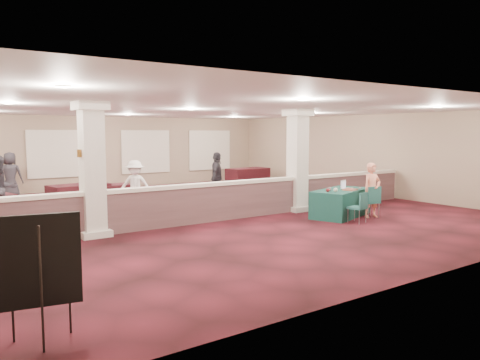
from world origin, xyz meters
TOP-DOWN VIEW (x-y plane):
  - ground at (0.00, 0.00)m, footprint 16.00×16.00m
  - wall_back at (0.00, 8.00)m, footprint 16.00×0.04m
  - wall_front at (0.00, -8.00)m, footprint 16.00×0.04m
  - wall_right at (8.00, 0.00)m, footprint 0.04×16.00m
  - ceiling at (0.00, 0.00)m, footprint 16.00×16.00m
  - partition_wall at (0.00, -1.50)m, footprint 15.60×0.28m
  - column_left at (-3.50, -1.50)m, footprint 0.72×0.72m
  - column_right at (3.00, -1.50)m, footprint 0.72×0.72m
  - sconce_left at (-3.78, -1.50)m, footprint 0.12×0.12m
  - sconce_right at (-3.22, -1.50)m, footprint 0.12×0.12m
  - near_table at (3.38, -3.00)m, footprint 2.30×1.66m
  - conf_chair_main at (3.98, -3.66)m, footprint 0.54×0.55m
  - conf_chair_side at (3.02, -4.04)m, footprint 0.50×0.50m
  - easel_board at (-5.83, -6.91)m, footprint 0.90×0.51m
  - woman at (4.00, -3.65)m, footprint 0.64×0.48m
  - far_table_front_center at (-0.35, 0.30)m, footprint 1.92×1.37m
  - far_table_front_right at (6.50, 0.30)m, footprint 2.01×1.07m
  - far_table_back_left at (-2.50, 3.20)m, footprint 2.03×1.27m
  - far_table_back_center at (-1.53, 3.20)m, footprint 1.76×0.99m
  - far_table_back_right at (6.04, 5.37)m, footprint 2.05×1.11m
  - attendee_a at (-5.04, 1.67)m, footprint 0.98×0.68m
  - attendee_b at (-1.22, 1.48)m, footprint 1.13×0.91m
  - attendee_c at (1.87, 1.50)m, footprint 1.06×1.13m
  - attendee_d at (-4.00, 6.79)m, footprint 0.99×0.81m
  - laptop_base at (3.71, -2.95)m, footprint 0.42×0.36m
  - laptop_screen at (3.67, -2.83)m, footprint 0.35×0.13m
  - screen_glow at (3.67, -2.83)m, footprint 0.31×0.11m
  - knitting at (3.52, -3.24)m, footprint 0.52×0.45m
  - yarn_cream at (2.84, -3.30)m, footprint 0.12×0.12m
  - yarn_red at (2.64, -3.20)m, footprint 0.11×0.11m
  - yarn_grey at (2.87, -3.04)m, footprint 0.11×0.11m
  - scissors at (4.15, -3.06)m, footprint 0.13×0.07m

SIDE VIEW (x-z plane):
  - ground at x=0.00m, z-range 0.00..0.00m
  - far_table_back_center at x=-1.53m, z-range 0.00..0.69m
  - far_table_front_center at x=-0.35m, z-range 0.00..0.70m
  - far_table_back_left at x=-2.50m, z-range 0.00..0.77m
  - far_table_front_right at x=6.50m, z-range 0.00..0.80m
  - near_table at x=3.38m, z-range 0.00..0.80m
  - far_table_back_right at x=6.04m, z-range 0.00..0.81m
  - conf_chair_side at x=3.02m, z-range 0.08..0.93m
  - conf_chair_main at x=3.98m, z-range 0.08..1.01m
  - partition_wall at x=0.00m, z-range 0.02..1.12m
  - woman at x=4.00m, z-range 0.00..1.61m
  - attendee_b at x=-1.22m, z-range 0.00..1.61m
  - scissors at x=4.15m, z-range 0.80..0.81m
  - laptop_base at x=3.71m, z-range 0.80..0.82m
  - knitting at x=3.52m, z-range 0.80..0.83m
  - yarn_red at x=2.64m, z-range 0.80..0.91m
  - yarn_grey at x=2.87m, z-range 0.80..0.91m
  - yarn_cream at x=2.84m, z-range 0.80..0.92m
  - attendee_d at x=-4.00m, z-range 0.00..1.76m
  - attendee_c at x=1.87m, z-range 0.00..1.79m
  - screen_glow at x=3.67m, z-range 0.82..1.03m
  - attendee_a at x=-5.04m, z-range 0.00..1.86m
  - laptop_screen at x=3.67m, z-range 0.82..1.06m
  - easel_board at x=-5.83m, z-range 0.21..1.75m
  - wall_back at x=0.00m, z-range 0.00..3.20m
  - wall_front at x=0.00m, z-range 0.00..3.20m
  - wall_right at x=8.00m, z-range 0.00..3.20m
  - column_left at x=-3.50m, z-range 0.04..3.24m
  - column_right at x=3.00m, z-range 0.04..3.24m
  - sconce_left at x=-3.78m, z-range 1.91..2.09m
  - sconce_right at x=-3.22m, z-range 1.91..2.09m
  - ceiling at x=0.00m, z-range 3.19..3.21m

